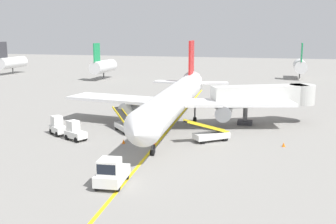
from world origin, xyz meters
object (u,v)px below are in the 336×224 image
Objects in this scene: jet_bridge at (270,96)px; belt_loader_aft_hold at (125,125)px; baggage_tug_by_cargo_door at (58,126)px; airliner at (175,99)px; safety_cone_nose_right at (284,145)px; belt_loader_forward_hold at (210,134)px; ground_crew_marshaller at (154,144)px; safety_cone_wingtip_left at (124,141)px; pushback_tug at (111,173)px; baggage_tug_near_wing at (75,132)px; safety_cone_nose_left at (153,133)px.

jet_bridge is 2.81× the size of belt_loader_aft_hold.
jet_bridge reaches higher than baggage_tug_by_cargo_door.
airliner is 14.30m from safety_cone_nose_right.
airliner is at bearing -156.69° from jet_bridge.
belt_loader_aft_hold is at bearing -151.40° from jet_bridge.
airliner reaches higher than baggage_tug_by_cargo_door.
safety_cone_nose_right is at bearing -0.92° from belt_loader_forward_hold.
safety_cone_wingtip_left is (-4.03, 2.31, -0.69)m from ground_crew_marshaller.
ground_crew_marshaller is at bearing -86.31° from airliner.
pushback_tug is 15.29m from belt_loader_forward_hold.
baggage_tug_by_cargo_door is at bearing 150.57° from baggage_tug_near_wing.
belt_loader_aft_hold reaches higher than baggage_tug_near_wing.
baggage_tug_by_cargo_door is at bearing 169.43° from safety_cone_wingtip_left.
safety_cone_nose_left is 1.00× the size of safety_cone_wingtip_left.
jet_bridge reaches higher than safety_cone_wingtip_left.
safety_cone_nose_right is at bearing 3.63° from baggage_tug_by_cargo_door.
ground_crew_marshaller is (0.72, -11.12, -2.51)m from airliner.
ground_crew_marshaller reaches higher than safety_cone_nose_right.
baggage_tug_by_cargo_door reaches higher than safety_cone_wingtip_left.
safety_cone_nose_left is at bearing 107.78° from ground_crew_marshaller.
airliner is at bearing 133.25° from belt_loader_forward_hold.
safety_cone_nose_right is at bearing 24.37° from ground_crew_marshaller.
baggage_tug_near_wing is 14.45m from belt_loader_forward_hold.
jet_bridge is 3.37× the size of pushback_tug.
pushback_tug is 11.66m from safety_cone_wingtip_left.
safety_cone_nose_left is (-12.40, -9.16, -3.32)m from jet_bridge.
belt_loader_forward_hold reaches higher than safety_cone_nose_right.
belt_loader_forward_hold is at bearing -119.15° from jet_bridge.
belt_loader_forward_hold is at bearing -46.75° from airliner.
airliner is 12.79m from baggage_tug_near_wing.
pushback_tug is at bearing -94.20° from ground_crew_marshaller.
safety_cone_wingtip_left is (-16.04, -3.14, 0.00)m from safety_cone_nose_right.
belt_loader_forward_hold is (-5.74, -10.29, -2.77)m from jet_bridge.
pushback_tug is 8.56× the size of safety_cone_nose_right.
baggage_tug_near_wing is 1.01× the size of baggage_tug_by_cargo_door.
baggage_tug_near_wing is 8.67m from safety_cone_nose_left.
pushback_tug is 8.85m from ground_crew_marshaller.
airliner reaches higher than ground_crew_marshaller.
baggage_tug_near_wing is at bearing -148.75° from safety_cone_nose_left.
airliner is 11.95m from jet_bridge.
baggage_tug_near_wing is 6.20× the size of safety_cone_nose_left.
airliner reaches higher than safety_cone_nose_left.
baggage_tug_by_cargo_door is 1.59× the size of ground_crew_marshaller.
safety_cone_wingtip_left is at bearing -159.16° from belt_loader_forward_hold.
ground_crew_marshaller is at bearing -72.22° from safety_cone_nose_left.
safety_cone_nose_right is (1.76, -10.41, -3.32)m from jet_bridge.
safety_cone_nose_left is at bearing 95.51° from pushback_tug.
belt_loader_aft_hold reaches higher than baggage_tug_by_cargo_door.
airliner is at bearing 90.19° from pushback_tug.
safety_cone_nose_right is at bearing -80.43° from jet_bridge.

